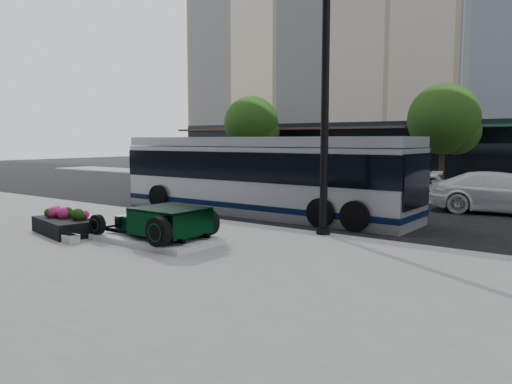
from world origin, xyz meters
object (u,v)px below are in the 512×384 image
Objects in this scene: transit_bus at (260,175)px; flower_planter at (64,225)px; white_sedan at (504,193)px; lamppost at (325,114)px; hot_rod at (164,221)px.

flower_planter is at bearing -103.19° from transit_bus.
white_sedan is (7.49, 5.62, -0.70)m from transit_bus.
lamppost reaches higher than transit_bus.
hot_rod is 6.65m from transit_bus.
flower_planter is at bearing 134.79° from white_sedan.
hot_rod is 5.32m from lamppost.
lamppost reaches higher than white_sedan.
transit_bus reaches higher than hot_rod.
flower_planter is (-3.29, -0.82, -0.31)m from hot_rod.
flower_planter is 0.44× the size of white_sedan.
flower_planter is at bearing -143.59° from lamppost.
flower_planter is 15.80m from white_sedan.
lamppost is 5.53m from transit_bus.
lamppost reaches higher than flower_planter.
white_sedan reaches higher than flower_planter.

